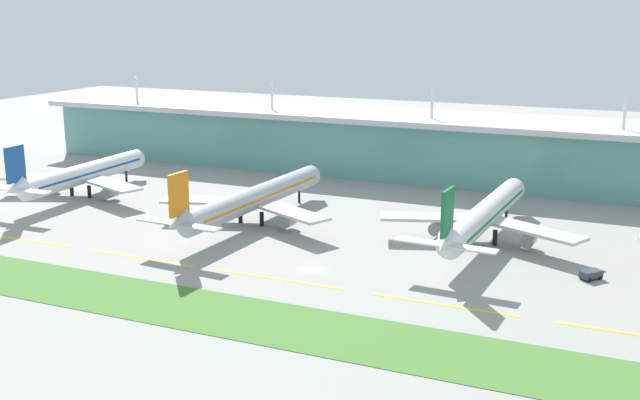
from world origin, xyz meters
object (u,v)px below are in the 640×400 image
Objects in this scene: airliner_nearest at (83,174)px; airliner_far_middle at (484,215)px; airliner_near_middle at (254,199)px; pushback_tug at (591,274)px.

airliner_far_middle is (117.06, 1.37, 0.01)m from airliner_nearest.
airliner_near_middle is 83.38m from pushback_tug.
airliner_nearest and airliner_far_middle have the same top height.
airliner_near_middle and airliner_far_middle have the same top height.
airliner_near_middle is (59.90, -5.92, 0.01)m from airliner_nearest.
airliner_nearest reaches higher than pushback_tug.
pushback_tug is at bearing -33.66° from airliner_far_middle.
airliner_near_middle is at bearing -172.74° from airliner_far_middle.
airliner_far_middle is at bearing 0.67° from airliner_nearest.
airliner_near_middle is at bearing -5.64° from airliner_nearest.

